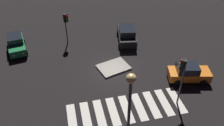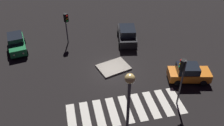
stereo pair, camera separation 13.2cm
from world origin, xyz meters
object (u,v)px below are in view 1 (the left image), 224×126
object	(u,v)px
car_black	(127,34)
traffic_light_east	(182,71)
traffic_island	(114,67)
car_orange	(189,73)
street_lamp	(129,107)
traffic_light_west	(66,21)
car_green	(16,43)

from	to	relation	value
car_black	traffic_light_east	xyz separation A→B (m)	(1.43, -10.59, 2.53)
traffic_island	car_orange	bearing A→B (deg)	-27.53
traffic_island	traffic_light_east	xyz separation A→B (m)	(4.13, -5.95, 3.40)
traffic_island	street_lamp	bearing A→B (deg)	-98.56
traffic_light_west	street_lamp	distance (m)	16.37
street_lamp	car_green	bearing A→B (deg)	117.55
street_lamp	traffic_light_east	bearing A→B (deg)	36.56
car_black	car_green	bearing A→B (deg)	95.46
car_orange	car_green	bearing A→B (deg)	163.60
traffic_island	car_black	distance (m)	5.44
car_green	street_lamp	xyz separation A→B (m)	(8.28, -15.87, 4.35)
car_orange	car_black	size ratio (longest dim) A/B	0.89
traffic_light_west	traffic_light_east	xyz separation A→B (m)	(8.19, -11.80, 0.63)
traffic_island	traffic_light_west	distance (m)	7.64
car_black	traffic_light_west	bearing A→B (deg)	90.24
traffic_light_east	street_lamp	world-z (taller)	street_lamp
car_orange	street_lamp	distance (m)	11.38
car_green	traffic_light_west	distance (m)	6.08
car_green	traffic_island	bearing A→B (deg)	50.58
traffic_island	car_green	xyz separation A→B (m)	(-9.81, 5.72, 0.78)
car_green	car_black	bearing A→B (deg)	75.89
traffic_island	car_green	bearing A→B (deg)	149.75
car_black	car_green	size ratio (longest dim) A/B	1.11
car_green	traffic_light_west	size ratio (longest dim) A/B	1.12
car_black	traffic_light_west	distance (m)	7.13
car_green	traffic_light_east	distance (m)	18.37
traffic_light_west	car_green	bearing A→B (deg)	-119.89
traffic_light_west	street_lamp	world-z (taller)	street_lamp
traffic_island	traffic_light_west	size ratio (longest dim) A/B	0.94
traffic_island	traffic_light_east	world-z (taller)	traffic_light_east
car_green	traffic_light_east	size ratio (longest dim) A/B	0.92
car_black	traffic_light_west	world-z (taller)	traffic_light_west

